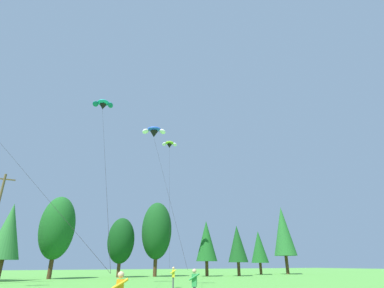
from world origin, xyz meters
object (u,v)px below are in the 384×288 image
at_px(parafoil_kite_low_teal, 103,105).
at_px(parafoil_kite_mid_blue_white, 154,132).
at_px(kite_flyer_mid, 194,283).
at_px(parafoil_kite_far_lime_white, 170,145).
at_px(kite_flyer_far, 173,275).

bearing_deg(parafoil_kite_low_teal, parafoil_kite_mid_blue_white, -36.77).
height_order(parafoil_kite_mid_blue_white, parafoil_kite_low_teal, parafoil_kite_low_teal).
distance_m(kite_flyer_mid, parafoil_kite_low_teal, 23.95).
distance_m(kite_flyer_mid, parafoil_kite_far_lime_white, 34.38).
relative_size(parafoil_kite_mid_blue_white, parafoil_kite_low_teal, 0.68).
xyz_separation_m(kite_flyer_far, parafoil_kite_low_teal, (-7.04, 5.03, 17.71)).
bearing_deg(kite_flyer_far, kite_flyer_mid, -106.92).
bearing_deg(parafoil_kite_far_lime_white, parafoil_kite_low_teal, -138.02).
xyz_separation_m(kite_flyer_mid, parafoil_kite_low_teal, (-3.80, 15.66, 17.71)).
distance_m(kite_flyer_far, parafoil_kite_mid_blue_white, 13.97).
height_order(kite_flyer_mid, kite_flyer_far, same).
xyz_separation_m(parafoil_kite_mid_blue_white, parafoil_kite_far_lime_white, (7.66, 15.16, 5.47)).
height_order(kite_flyer_far, parafoil_kite_mid_blue_white, parafoil_kite_mid_blue_white).
distance_m(kite_flyer_far, parafoil_kite_low_teal, 19.71).
bearing_deg(parafoil_kite_low_teal, parafoil_kite_far_lime_white, 41.98).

